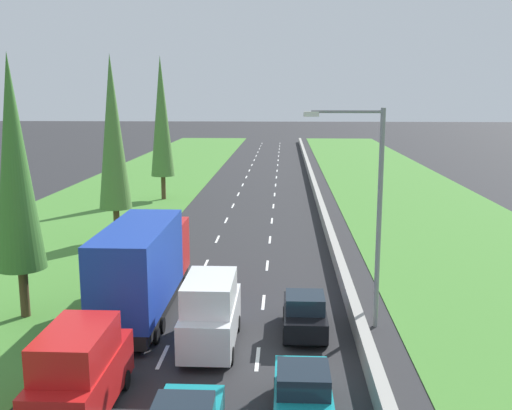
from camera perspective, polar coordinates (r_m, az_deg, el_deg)
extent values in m
plane|color=#28282B|center=(60.03, 0.18, 1.50)|extent=(300.00, 300.00, 0.00)
cube|color=#478433|center=(61.89, -11.61, 1.58)|extent=(14.00, 140.00, 0.04)
cube|color=#478433|center=(61.09, 13.75, 1.37)|extent=(14.00, 140.00, 0.04)
cube|color=#9E9B93|center=(59.98, 5.63, 1.85)|extent=(0.44, 120.00, 0.85)
cube|color=white|center=(22.77, -8.97, -14.23)|extent=(0.14, 2.00, 0.01)
cube|color=white|center=(28.23, -6.49, -9.15)|extent=(0.14, 2.00, 0.01)
cube|color=white|center=(33.87, -4.87, -5.73)|extent=(0.14, 2.00, 0.01)
cube|color=white|center=(39.62, -3.73, -3.30)|extent=(0.14, 2.00, 0.01)
cube|color=white|center=(45.43, -2.88, -1.48)|extent=(0.14, 2.00, 0.01)
cube|color=white|center=(51.29, -2.23, -0.07)|extent=(0.14, 2.00, 0.01)
cube|color=white|center=(57.18, -1.71, 1.04)|extent=(0.14, 2.00, 0.01)
cube|color=white|center=(63.08, -1.29, 1.95)|extent=(0.14, 2.00, 0.01)
cube|color=white|center=(69.01, -0.94, 2.70)|extent=(0.14, 2.00, 0.01)
cube|color=white|center=(74.94, -0.64, 3.33)|extent=(0.14, 2.00, 0.01)
cube|color=white|center=(80.89, -0.39, 3.87)|extent=(0.14, 2.00, 0.01)
cube|color=white|center=(86.84, -0.17, 4.34)|extent=(0.14, 2.00, 0.01)
cube|color=white|center=(92.80, 0.02, 4.74)|extent=(0.14, 2.00, 0.01)
cube|color=white|center=(98.76, 0.18, 5.10)|extent=(0.14, 2.00, 0.01)
cube|color=white|center=(104.73, 0.33, 5.42)|extent=(0.14, 2.00, 0.01)
cube|color=white|center=(110.70, 0.46, 5.70)|extent=(0.14, 2.00, 0.01)
cube|color=white|center=(116.68, 0.58, 5.95)|extent=(0.14, 2.00, 0.01)
cube|color=white|center=(22.35, 0.15, -14.58)|extent=(0.14, 2.00, 0.01)
cube|color=white|center=(27.90, 0.72, -9.33)|extent=(0.14, 2.00, 0.01)
cube|color=white|center=(33.60, 1.09, -5.84)|extent=(0.14, 2.00, 0.01)
cube|color=white|center=(39.38, 1.34, -3.36)|extent=(0.14, 2.00, 0.01)
cube|color=white|center=(45.23, 1.54, -1.53)|extent=(0.14, 2.00, 0.01)
cube|color=white|center=(51.11, 1.68, -0.11)|extent=(0.14, 2.00, 0.01)
cube|color=white|center=(57.01, 1.80, 1.01)|extent=(0.14, 2.00, 0.01)
cube|color=white|center=(62.94, 1.89, 1.92)|extent=(0.14, 2.00, 0.01)
cube|color=white|center=(68.87, 1.97, 2.68)|extent=(0.14, 2.00, 0.01)
cube|color=white|center=(74.82, 2.04, 3.31)|extent=(0.14, 2.00, 0.01)
cube|color=white|center=(80.77, 2.09, 3.86)|extent=(0.14, 2.00, 0.01)
cube|color=white|center=(86.73, 2.14, 4.32)|extent=(0.14, 2.00, 0.01)
cube|color=white|center=(92.70, 2.18, 4.73)|extent=(0.14, 2.00, 0.01)
cube|color=white|center=(98.67, 2.22, 5.09)|extent=(0.14, 2.00, 0.01)
cube|color=white|center=(104.64, 2.25, 5.40)|extent=(0.14, 2.00, 0.01)
cube|color=white|center=(110.62, 2.28, 5.69)|extent=(0.14, 2.00, 0.01)
cube|color=white|center=(116.60, 2.31, 5.94)|extent=(0.14, 2.00, 0.01)
cube|color=white|center=(23.07, -4.33, -11.04)|extent=(1.90, 4.90, 1.40)
cube|color=white|center=(22.36, -4.47, -8.35)|extent=(1.80, 3.10, 1.10)
cylinder|color=black|center=(24.84, -5.90, -11.18)|extent=(0.22, 0.64, 0.64)
cylinder|color=black|center=(24.65, -1.82, -11.31)|extent=(0.22, 0.64, 0.64)
cylinder|color=black|center=(22.09, -7.11, -14.09)|extent=(0.22, 0.64, 0.64)
cylinder|color=black|center=(21.87, -2.48, -14.28)|extent=(0.22, 0.64, 0.64)
cube|color=teal|center=(18.53, 4.50, -17.86)|extent=(1.68, 3.90, 0.76)
cube|color=#19232D|center=(17.94, 4.56, -16.35)|extent=(1.52, 1.60, 0.64)
cylinder|color=black|center=(19.76, 2.07, -17.14)|extent=(0.22, 0.64, 0.64)
cylinder|color=black|center=(19.81, 6.68, -17.14)|extent=(0.22, 0.64, 0.64)
cube|color=red|center=(19.30, -16.39, -16.00)|extent=(1.90, 4.90, 1.40)
cube|color=red|center=(18.52, -16.91, -12.93)|extent=(1.80, 3.10, 1.10)
cylinder|color=black|center=(21.16, -17.22, -15.68)|extent=(0.22, 0.64, 0.64)
cylinder|color=black|center=(20.65, -12.49, -16.11)|extent=(0.22, 0.64, 0.64)
cube|color=black|center=(24.40, 4.69, -10.62)|extent=(1.68, 3.90, 0.76)
cube|color=#19232D|center=(23.87, 4.74, -9.31)|extent=(1.52, 1.60, 0.64)
cylinder|color=black|center=(25.65, 2.86, -10.42)|extent=(0.22, 0.64, 0.64)
cylinder|color=black|center=(25.70, 6.31, -10.43)|extent=(0.22, 0.64, 0.64)
cylinder|color=black|center=(23.41, 2.87, -12.55)|extent=(0.22, 0.64, 0.64)
cylinder|color=black|center=(23.47, 6.67, -12.55)|extent=(0.22, 0.64, 0.64)
cube|color=black|center=(26.89, -10.51, -8.95)|extent=(2.20, 9.40, 0.56)
cube|color=red|center=(29.81, -9.04, -3.87)|extent=(2.40, 2.20, 2.50)
cube|color=#19389E|center=(25.28, -11.22, -5.65)|extent=(2.44, 7.20, 3.30)
cylinder|color=black|center=(30.27, -11.14, -7.28)|extent=(0.22, 0.64, 0.64)
cylinder|color=black|center=(29.82, -6.93, -7.43)|extent=(0.22, 0.64, 0.64)
cylinder|color=black|center=(25.30, -14.14, -11.05)|extent=(0.22, 0.64, 0.64)
cylinder|color=black|center=(24.76, -9.08, -11.34)|extent=(0.22, 0.64, 0.64)
cylinder|color=black|center=(24.35, -14.89, -11.96)|extent=(0.22, 0.64, 0.64)
cylinder|color=black|center=(23.79, -9.61, -12.30)|extent=(0.22, 0.64, 0.64)
cylinder|color=#4C3823|center=(27.69, -21.38, -7.84)|extent=(0.40, 0.40, 2.20)
cone|color=#3D752D|center=(26.53, -22.20, 3.77)|extent=(2.08, 2.08, 9.04)
cylinder|color=#4C3823|center=(39.94, -13.24, -1.84)|extent=(0.40, 0.40, 2.20)
cone|color=#4C7F38|center=(39.12, -13.61, 6.81)|extent=(2.10, 2.10, 9.84)
cylinder|color=#4C3823|center=(54.86, -8.88, 1.67)|extent=(0.40, 0.40, 2.20)
cone|color=#4C7F38|center=(54.24, -9.08, 8.41)|extent=(2.12, 2.12, 10.70)
cylinder|color=gray|center=(24.40, 11.75, -1.49)|extent=(0.20, 0.20, 9.00)
cylinder|color=gray|center=(23.70, 8.76, 8.87)|extent=(2.80, 0.12, 0.12)
cube|color=silver|center=(23.60, 5.33, 8.70)|extent=(0.60, 0.28, 0.20)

